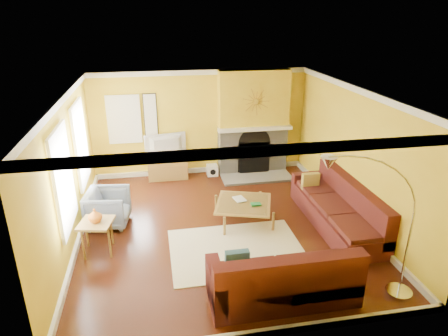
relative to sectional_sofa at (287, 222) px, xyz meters
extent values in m
cube|color=#502111|center=(-1.10, 0.81, -0.46)|extent=(5.50, 6.00, 0.02)
cube|color=white|center=(-1.10, 0.81, 2.26)|extent=(5.50, 6.00, 0.02)
cube|color=yellow|center=(-1.10, 3.82, 0.90)|extent=(5.50, 0.02, 2.70)
cube|color=yellow|center=(-1.10, -2.20, 0.90)|extent=(5.50, 0.02, 2.70)
cube|color=yellow|center=(-3.86, 0.81, 0.90)|extent=(0.02, 6.00, 2.70)
cube|color=yellow|center=(1.66, 0.81, 0.90)|extent=(0.02, 6.00, 2.70)
cube|color=white|center=(-3.82, 2.11, 1.05)|extent=(0.06, 1.22, 1.72)
cube|color=white|center=(-3.82, 0.21, 1.05)|extent=(0.06, 1.22, 1.72)
cube|color=white|center=(-3.00, 3.77, 1.10)|extent=(0.82, 0.06, 1.22)
cube|color=white|center=(-2.35, 3.78, 1.15)|extent=(0.34, 0.04, 1.14)
cube|color=white|center=(0.25, 3.37, 0.80)|extent=(1.92, 0.22, 0.08)
cube|color=gray|center=(0.25, 3.06, -0.42)|extent=(1.80, 0.70, 0.06)
cube|color=beige|center=(-0.95, -0.08, -0.44)|extent=(2.40, 1.80, 0.02)
cube|color=olive|center=(-2.00, 3.53, -0.17)|extent=(1.00, 0.45, 0.55)
imported|color=black|center=(-2.00, 3.53, 0.41)|extent=(1.07, 0.37, 0.61)
cube|color=white|center=(-0.85, 3.51, -0.31)|extent=(0.28, 0.28, 0.28)
imported|color=slate|center=(-3.30, 1.32, -0.08)|extent=(0.92, 0.90, 0.74)
imported|color=orange|center=(-3.41, 0.33, 0.29)|extent=(0.30, 0.30, 0.25)
imported|color=white|center=(-0.76, 1.06, -0.01)|extent=(0.27, 0.33, 0.03)
camera|label=1|loc=(-2.31, -6.13, 3.63)|focal=32.00mm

